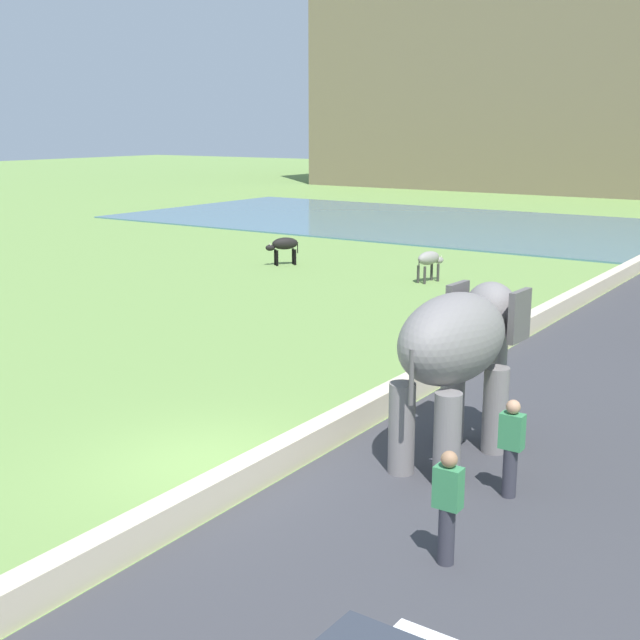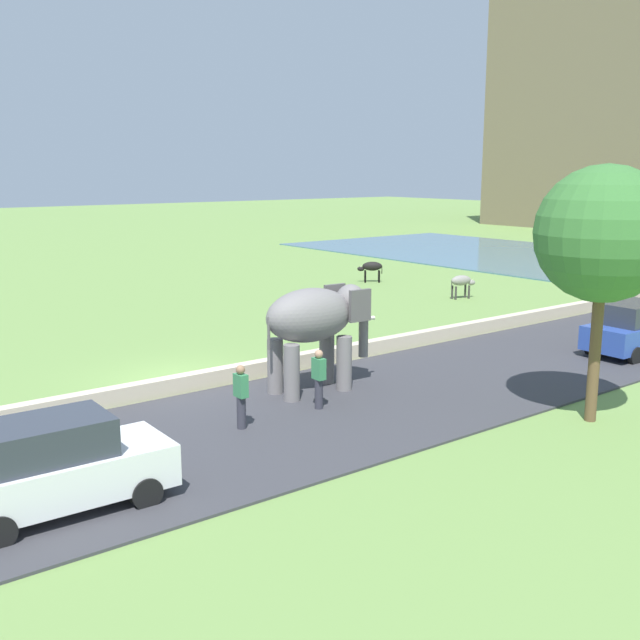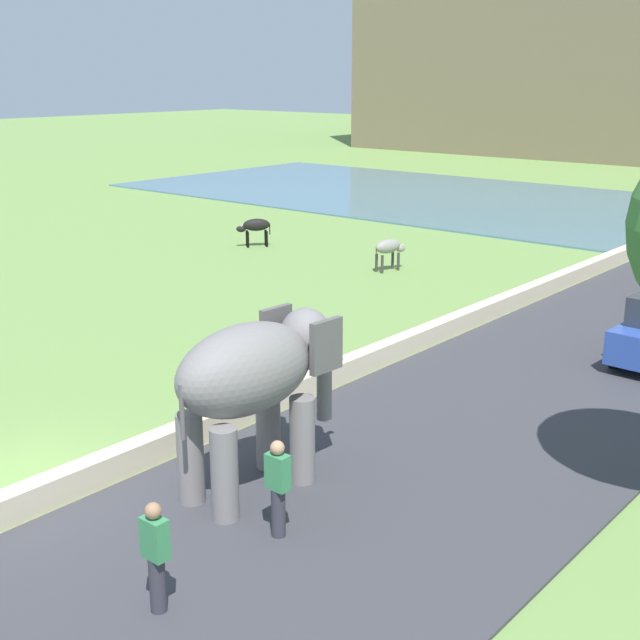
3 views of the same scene
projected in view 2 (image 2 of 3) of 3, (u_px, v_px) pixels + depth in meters
The scene contains 11 objects.
ground_plane at pixel (180, 380), 22.30m from camera, with size 220.00×220.00×0.00m, color #6B8E47.
barrier_wall at pixel (571, 310), 32.08m from camera, with size 0.40×110.00×0.52m, color beige.
lake at pixel (524, 256), 53.85m from camera, with size 36.00×18.00×0.08m, color slate.
elephant at pixel (317, 321), 20.73m from camera, with size 1.52×3.49×2.99m.
person_beside_elephant at pixel (319, 378), 19.31m from camera, with size 0.36×0.22×1.63m.
person_trailing at pixel (241, 396), 17.82m from camera, with size 0.36×0.22×1.63m.
car_blue at pixel (636, 329), 25.19m from camera, with size 1.91×4.06×1.80m.
car_white at pixel (57, 466), 13.53m from camera, with size 1.87×4.04×1.80m.
cow_black at pixel (371, 267), 41.51m from camera, with size 1.12×1.30×1.15m.
cow_grey at pixel (462, 282), 36.21m from camera, with size 0.67×1.42×1.15m.
tree_mid at pixel (604, 235), 17.79m from camera, with size 3.30×3.30×6.32m.
Camera 2 is at (19.59, -9.80, 6.17)m, focal length 41.94 mm.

